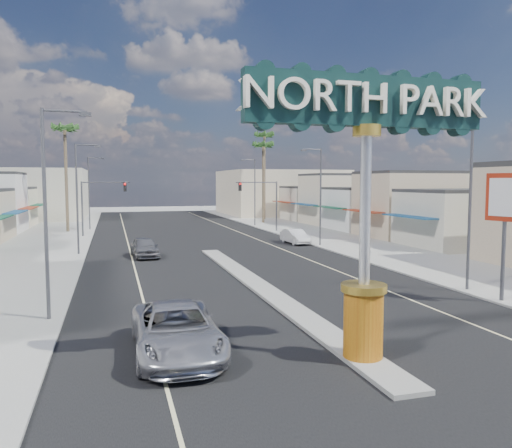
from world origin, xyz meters
TOP-DOWN VIEW (x-y plane):
  - ground at (0.00, 30.00)m, footprint 160.00×160.00m
  - road at (0.00, 30.00)m, footprint 20.00×120.00m
  - median_island at (0.00, 14.00)m, footprint 1.30×30.00m
  - sidewalk_left at (-14.00, 30.00)m, footprint 8.00×120.00m
  - sidewalk_right at (14.00, 30.00)m, footprint 8.00×120.00m
  - storefront_row_right at (24.00, 43.00)m, footprint 12.00×42.00m
  - backdrop_far_left at (-22.00, 75.00)m, footprint 20.00×20.00m
  - backdrop_far_right at (22.00, 75.00)m, footprint 20.00×20.00m
  - gateway_sign at (0.00, 1.98)m, footprint 8.20×1.50m
  - traffic_signal_left at (-9.18, 43.99)m, footprint 5.09×0.45m
  - traffic_signal_right at (9.18, 43.99)m, footprint 5.09×0.45m
  - streetlight_l_near at (-10.43, 10.00)m, footprint 2.03×0.22m
  - streetlight_l_mid at (-10.43, 30.00)m, footprint 2.03×0.22m
  - streetlight_l_far at (-10.43, 52.00)m, footprint 2.03×0.22m
  - streetlight_r_near at (10.43, 10.00)m, footprint 2.03×0.22m
  - streetlight_r_mid at (10.43, 30.00)m, footprint 2.03×0.22m
  - streetlight_r_far at (10.43, 52.00)m, footprint 2.03×0.22m
  - palm_left_far at (-13.00, 50.00)m, footprint 2.60×2.60m
  - palm_right_mid at (13.00, 56.00)m, footprint 2.60×2.60m
  - palm_right_far at (15.00, 62.00)m, footprint 2.60×2.60m
  - suv_left at (-5.86, 4.35)m, footprint 2.88×6.20m
  - car_parked_left at (-5.50, 27.54)m, footprint 2.31×4.83m
  - car_parked_right at (9.00, 32.33)m, footprint 1.76×4.36m
  - bank_pylon_sign at (10.49, 7.38)m, footprint 0.79×1.94m

SIDE VIEW (x-z plane):
  - ground at x=0.00m, z-range 0.00..0.00m
  - road at x=0.00m, z-range 0.00..0.01m
  - sidewalk_left at x=-14.00m, z-range 0.00..0.12m
  - sidewalk_right at x=14.00m, z-range 0.00..0.12m
  - median_island at x=0.00m, z-range 0.00..0.16m
  - car_parked_right at x=9.00m, z-range 0.00..1.41m
  - car_parked_left at x=-5.50m, z-range 0.00..1.59m
  - suv_left at x=-5.86m, z-range 0.00..1.72m
  - storefront_row_right at x=24.00m, z-range 0.00..6.00m
  - backdrop_far_left at x=-22.00m, z-range 0.00..8.00m
  - backdrop_far_right at x=22.00m, z-range 0.00..8.00m
  - traffic_signal_left at x=-9.18m, z-range 1.27..7.27m
  - traffic_signal_right at x=9.18m, z-range 1.27..7.27m
  - bank_pylon_sign at x=10.49m, z-range 1.72..7.98m
  - streetlight_l_near at x=-10.43m, z-range 0.57..9.57m
  - streetlight_l_mid at x=-10.43m, z-range 0.57..9.57m
  - streetlight_l_far at x=-10.43m, z-range 0.57..9.57m
  - streetlight_r_near at x=10.43m, z-range 0.57..9.57m
  - streetlight_r_mid at x=10.43m, z-range 0.57..9.57m
  - streetlight_r_far at x=10.43m, z-range 0.57..9.57m
  - gateway_sign at x=0.00m, z-range 1.35..10.50m
  - palm_right_mid at x=13.00m, z-range 4.55..16.65m
  - palm_left_far at x=-13.00m, z-range 4.95..18.05m
  - palm_right_far at x=15.00m, z-range 5.34..19.44m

